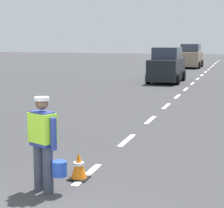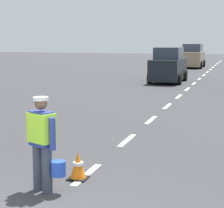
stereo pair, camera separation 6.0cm
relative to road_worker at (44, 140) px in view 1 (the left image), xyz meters
The scene contains 6 objects.
ground_plane 19.43m from the road_worker, 88.88° to the left, with size 96.00×96.00×0.00m, color #333335.
lane_center_line 23.62m from the road_worker, 89.08° to the left, with size 0.14×46.40×0.01m.
road_worker is the anchor object (origin of this frame).
traffic_cone_near 1.10m from the road_worker, 68.75° to the left, with size 0.36×0.36×0.52m.
car_oncoming_third 33.33m from the road_worker, 92.44° to the left, with size 2.04×4.33×2.14m.
car_oncoming_second 19.53m from the road_worker, 93.62° to the left, with size 1.96×4.00×2.11m.
Camera 1 is at (2.84, -4.98, 2.66)m, focal length 69.32 mm.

